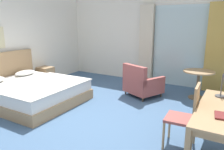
% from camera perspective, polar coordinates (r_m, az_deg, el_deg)
% --- Properties ---
extents(ground, '(6.21, 7.15, 0.10)m').
position_cam_1_polar(ground, '(4.41, -7.16, -11.74)').
color(ground, '#426084').
extents(wall_back, '(5.81, 0.12, 2.62)m').
position_cam_1_polar(wall_back, '(6.92, 9.70, 9.16)').
color(wall_back, white).
rests_on(wall_back, ground).
extents(balcony_glass_door, '(1.55, 0.02, 2.31)m').
position_cam_1_polar(balcony_glass_door, '(6.57, 17.38, 7.12)').
color(balcony_glass_door, silver).
rests_on(balcony_glass_door, ground).
extents(curtain_panel_left, '(0.42, 0.10, 2.34)m').
position_cam_1_polar(curtain_panel_left, '(6.77, 8.93, 7.90)').
color(curtain_panel_left, beige).
rests_on(curtain_panel_left, ground).
extents(curtain_panel_right, '(0.58, 0.10, 2.34)m').
position_cam_1_polar(curtain_panel_right, '(6.31, 25.99, 6.26)').
color(curtain_panel_right, tan).
rests_on(curtain_panel_right, ground).
extents(bed, '(2.23, 1.92, 1.09)m').
position_cam_1_polar(bed, '(5.49, -20.64, -3.86)').
color(bed, tan).
rests_on(bed, ground).
extents(nightstand, '(0.43, 0.37, 0.51)m').
position_cam_1_polar(nightstand, '(6.93, -17.00, -0.07)').
color(nightstand, tan).
rests_on(nightstand, ground).
extents(writing_desk, '(0.62, 1.57, 0.73)m').
position_cam_1_polar(writing_desk, '(3.29, 26.96, -9.14)').
color(writing_desk, tan).
rests_on(writing_desk, ground).
extents(desk_chair, '(0.45, 0.44, 0.99)m').
position_cam_1_polar(desk_chair, '(3.38, 19.11, -9.63)').
color(desk_chair, '#9E4C47').
rests_on(desk_chair, ground).
extents(armchair_by_window, '(1.01, 1.00, 0.83)m').
position_cam_1_polar(armchair_by_window, '(5.54, 7.79, -2.25)').
color(armchair_by_window, '#9E4C47').
rests_on(armchair_by_window, ground).
extents(round_cafe_table, '(0.73, 0.73, 0.69)m').
position_cam_1_polar(round_cafe_table, '(5.68, 21.75, -0.74)').
color(round_cafe_table, tan).
rests_on(round_cafe_table, ground).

